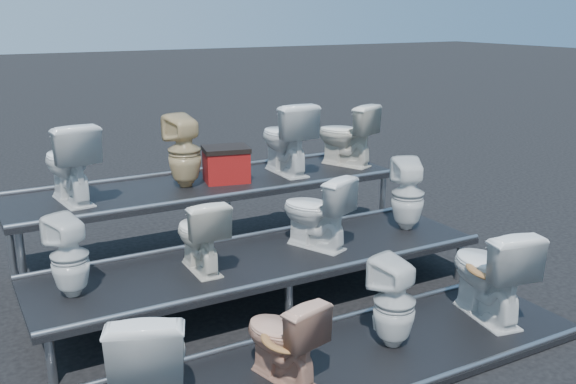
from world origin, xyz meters
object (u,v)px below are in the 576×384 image
toilet_3 (489,271)px  toilet_4 (69,256)px  toilet_1 (282,337)px  red_crate (226,166)px  toilet_6 (316,211)px  toilet_10 (286,138)px  toilet_0 (152,360)px  toilet_11 (346,135)px  toilet_2 (394,302)px  toilet_5 (200,234)px  toilet_8 (69,162)px  toilet_7 (408,194)px  toilet_9 (184,151)px

toilet_3 → toilet_4: toilet_4 is taller
toilet_1 → red_crate: size_ratio=1.44×
toilet_6 → toilet_10: 1.43m
toilet_0 → red_crate: red_crate is taller
toilet_10 → red_crate: toilet_10 is taller
toilet_11 → red_crate: bearing=-22.9°
toilet_10 → red_crate: (-0.74, -0.01, -0.24)m
toilet_4 → toilet_2: bearing=127.2°
toilet_5 → toilet_8: (-0.80, 1.30, 0.46)m
toilet_5 → toilet_6: bearing=-179.0°
toilet_6 → toilet_11: toilet_11 is taller
toilet_7 → toilet_9: size_ratio=0.98×
toilet_2 → toilet_11: toilet_11 is taller
toilet_8 → toilet_6: bearing=140.0°
toilet_6 → toilet_2: bearing=64.0°
toilet_4 → toilet_1: bearing=110.4°
toilet_10 → toilet_7: bearing=119.8°
toilet_10 → toilet_6: bearing=74.1°
toilet_9 → toilet_11: (2.02, 0.00, -0.01)m
toilet_1 → toilet_5: toilet_5 is taller
toilet_1 → toilet_11: size_ratio=0.90×
toilet_2 → toilet_6: size_ratio=1.03×
toilet_8 → toilet_10: bearing=173.4°
toilet_2 → toilet_3: size_ratio=0.87×
toilet_1 → toilet_10: toilet_10 is taller
red_crate → toilet_9: bearing=-169.5°
toilet_11 → toilet_9: bearing=-23.4°
toilet_0 → toilet_5: 1.58m
toilet_2 → toilet_7: toilet_7 is taller
toilet_1 → toilet_6: 1.73m
toilet_11 → red_crate: toilet_11 is taller
toilet_3 → toilet_11: bearing=-85.6°
toilet_8 → toilet_5: bearing=115.1°
toilet_4 → toilet_7: bearing=157.7°
toilet_2 → toilet_10: toilet_10 is taller
toilet_5 → toilet_7: size_ratio=0.88×
toilet_3 → toilet_11: 2.72m
toilet_9 → toilet_11: size_ratio=1.03×
toilet_4 → toilet_11: size_ratio=0.89×
toilet_9 → toilet_10: (1.21, 0.00, 0.03)m
toilet_3 → toilet_2: bearing=9.9°
toilet_7 → toilet_11: 1.36m
toilet_1 → toilet_3: toilet_3 is taller
toilet_5 → toilet_8: toilet_8 is taller
toilet_6 → toilet_11: bearing=-156.2°
toilet_0 → toilet_2: size_ratio=1.14×
toilet_1 → toilet_11: 3.55m
toilet_4 → red_crate: (1.91, 1.29, 0.23)m
toilet_6 → toilet_8: 2.40m
toilet_0 → red_crate: bearing=-101.0°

